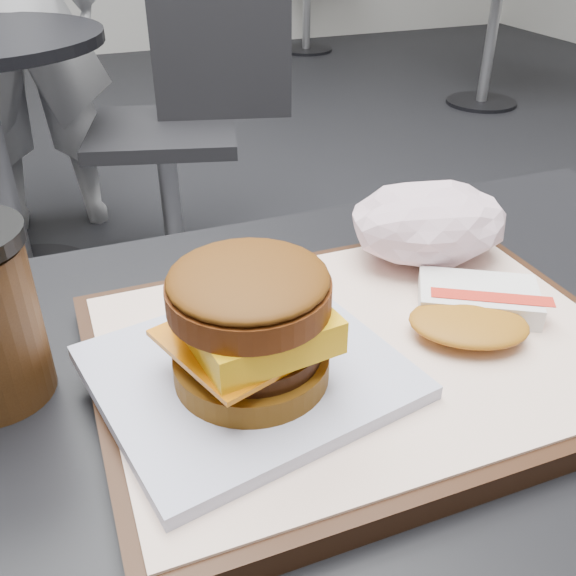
# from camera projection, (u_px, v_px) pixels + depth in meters

# --- Properties ---
(customer_table) EXTENTS (0.80, 0.60, 0.77)m
(customer_table) POSITION_uv_depth(u_px,v_px,m) (390.00, 560.00, 0.54)
(customer_table) COLOR #A5A5AA
(customer_table) RESTS_ON ground
(serving_tray) EXTENTS (0.38, 0.28, 0.02)m
(serving_tray) POSITION_uv_depth(u_px,v_px,m) (361.00, 353.00, 0.47)
(serving_tray) COLOR black
(serving_tray) RESTS_ON customer_table
(breakfast_sandwich) EXTENTS (0.22, 0.20, 0.09)m
(breakfast_sandwich) POSITION_uv_depth(u_px,v_px,m) (250.00, 336.00, 0.40)
(breakfast_sandwich) COLOR white
(breakfast_sandwich) RESTS_ON serving_tray
(hash_brown) EXTENTS (0.14, 0.12, 0.02)m
(hash_brown) POSITION_uv_depth(u_px,v_px,m) (474.00, 309.00, 0.48)
(hash_brown) COLOR white
(hash_brown) RESTS_ON serving_tray
(crumpled_wrapper) EXTENTS (0.14, 0.11, 0.06)m
(crumpled_wrapper) POSITION_uv_depth(u_px,v_px,m) (430.00, 223.00, 0.56)
(crumpled_wrapper) COLOR white
(crumpled_wrapper) RESTS_ON serving_tray
(neighbor_chair) EXTENTS (0.64, 0.52, 0.88)m
(neighbor_chair) POSITION_uv_depth(u_px,v_px,m) (185.00, 112.00, 1.88)
(neighbor_chair) COLOR #9E9EA3
(neighbor_chair) RESTS_ON ground
(patron) EXTENTS (0.58, 0.40, 1.52)m
(patron) POSITION_uv_depth(u_px,v_px,m) (10.00, 3.00, 2.02)
(patron) COLOR silver
(patron) RESTS_ON ground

